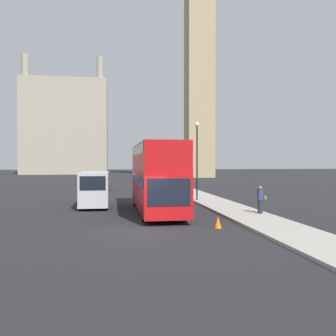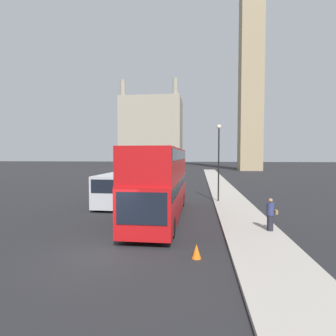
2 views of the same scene
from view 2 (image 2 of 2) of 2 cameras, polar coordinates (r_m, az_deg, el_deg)
name	(u,v)px [view 2 (image 2 of 2)]	position (r m, az deg, el deg)	size (l,w,h in m)	color
ground_plane	(104,253)	(11.32, -13.80, -17.51)	(300.00, 300.00, 0.00)	black
sidewalk_strip	(271,259)	(10.97, 21.47, -17.87)	(2.88, 120.00, 0.15)	#9E998E
clock_tower	(252,34)	(77.35, 17.72, 26.02)	(5.99, 6.16, 67.62)	tan
building_block_distant	(152,132)	(100.97, -3.47, 7.77)	(22.28, 15.53, 30.81)	#9E937F
red_double_decker_bus	(161,179)	(16.33, -1.58, -2.51)	(2.50, 11.09, 4.32)	#B71114
white_van	(116,189)	(20.81, -11.23, -4.40)	(1.97, 5.89, 2.47)	#B2B7BC
pedestrian	(270,214)	(14.20, 21.41, -9.41)	(0.52, 0.36, 1.62)	#23232D
street_lamp	(219,152)	(21.81, 10.99, 3.52)	(0.36, 0.36, 6.26)	black
parked_sedan	(153,179)	(36.59, -3.31, -2.32)	(1.79, 4.78, 1.44)	navy
traffic_cone	(196,251)	(10.47, 6.21, -17.55)	(0.36, 0.36, 0.55)	orange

